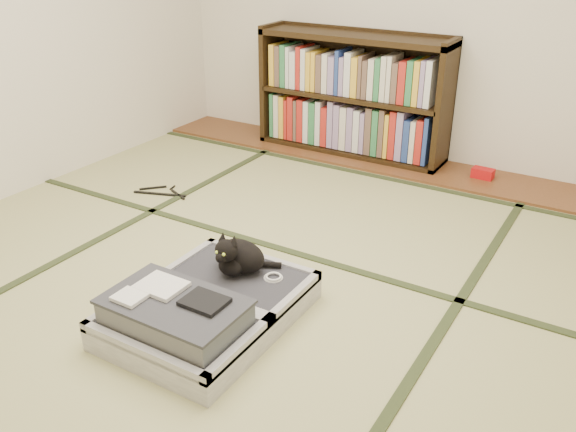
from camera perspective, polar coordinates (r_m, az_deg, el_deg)
The scene contains 9 objects.
floor at distance 3.16m, azimuth -4.09°, elevation -6.24°, with size 4.50×4.50×0.00m, color tan.
wood_strip at distance 4.76m, azimuth 9.86°, elevation 4.88°, with size 4.00×0.50×0.02m, color brown.
red_item at distance 4.59m, azimuth 17.77°, elevation 3.84°, with size 0.15×0.09×0.07m, color #B90E11.
tatami_borders at distance 3.52m, azimuth 0.52°, elevation -2.56°, with size 4.00×4.50×0.01m.
bookcase at distance 4.84m, azimuth 6.03°, elevation 10.95°, with size 1.51×0.35×0.97m.
suitcase at distance 2.81m, azimuth -7.92°, elevation -8.64°, with size 0.68×0.91×0.27m.
cat at distance 2.95m, azimuth -4.77°, elevation -3.79°, with size 0.30×0.30×0.24m.
cable_coil at distance 2.93m, azimuth -1.38°, elevation -5.75°, with size 0.09×0.09×0.02m.
hanger at distance 4.26m, azimuth -11.65°, elevation 2.18°, with size 0.38×0.24×0.01m.
Camera 1 is at (1.58, -2.17, 1.66)m, focal length 38.00 mm.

